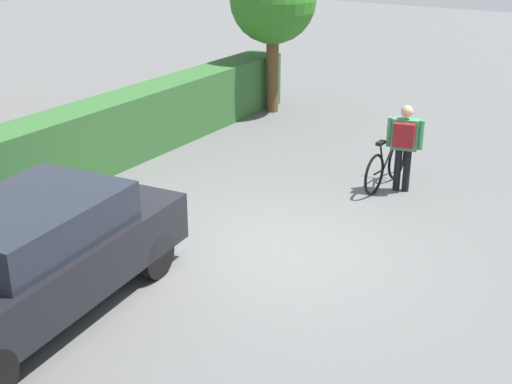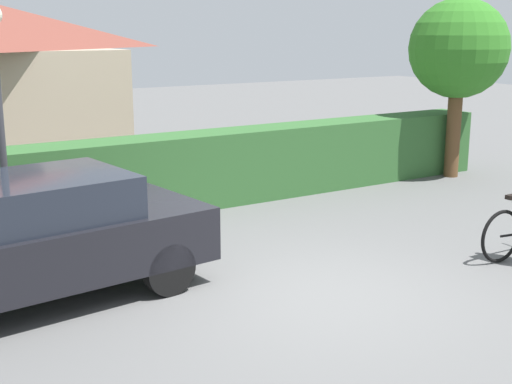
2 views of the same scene
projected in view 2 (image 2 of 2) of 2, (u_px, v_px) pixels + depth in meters
name	position (u px, v px, depth m)	size (l,w,h in m)	color
ground_plane	(322.00, 296.00, 8.52)	(60.00, 60.00, 0.00)	#5A5A5A
hedge_row	(158.00, 175.00, 12.29)	(15.20, 0.90, 1.36)	#2F5D2C
parked_car_near	(22.00, 239.00, 8.11)	(4.63, 2.27, 1.53)	black
tree_kerbside	(459.00, 50.00, 14.80)	(2.14, 2.14, 3.87)	brown
fire_hydrant	(81.00, 226.00, 10.03)	(0.20, 0.20, 0.81)	red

